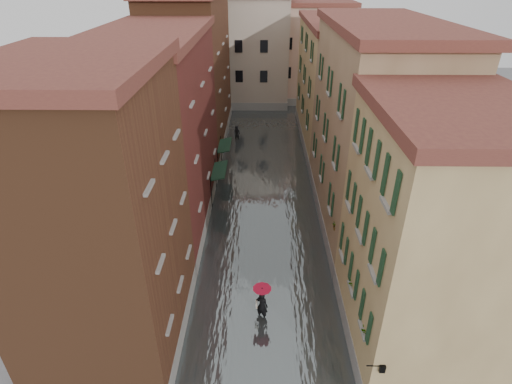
{
  "coord_description": "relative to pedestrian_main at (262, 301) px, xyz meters",
  "views": [
    {
      "loc": [
        -0.25,
        -15.86,
        16.11
      ],
      "look_at": [
        -0.58,
        7.38,
        3.0
      ],
      "focal_mm": 28.0,
      "sensor_mm": 36.0,
      "label": 1
    }
  ],
  "objects": [
    {
      "name": "ground",
      "position": [
        0.15,
        0.82,
        -1.24
      ],
      "size": [
        120.0,
        120.0,
        0.0
      ],
      "primitive_type": "plane",
      "color": "#5E5E60",
      "rests_on": "ground"
    },
    {
      "name": "building_right_far",
      "position": [
        7.15,
        24.82,
        4.51
      ],
      "size": [
        6.0,
        16.0,
        11.5
      ],
      "primitive_type": "cube",
      "color": "#9C7E51",
      "rests_on": "ground"
    },
    {
      "name": "window_planters",
      "position": [
        4.27,
        -0.22,
        2.27
      ],
      "size": [
        0.59,
        8.47,
        0.84
      ],
      "color": "brown",
      "rests_on": "ground"
    },
    {
      "name": "awning_near",
      "position": [
        -3.33,
        12.35,
        1.23
      ],
      "size": [
        1.09,
        3.21,
        2.8
      ],
      "color": "#163221",
      "rests_on": "ground"
    },
    {
      "name": "building_left_near",
      "position": [
        -6.85,
        -1.18,
        5.26
      ],
      "size": [
        6.0,
        8.0,
        13.0
      ],
      "primitive_type": "cube",
      "color": "brown",
      "rests_on": "ground"
    },
    {
      "name": "building_right_mid",
      "position": [
        7.15,
        9.82,
        5.26
      ],
      "size": [
        6.0,
        14.0,
        13.0
      ],
      "primitive_type": "cube",
      "color": "tan",
      "rests_on": "ground"
    },
    {
      "name": "pedestrian_far",
      "position": [
        -2.64,
        24.38,
        -0.37
      ],
      "size": [
        1.04,
        0.94,
        1.75
      ],
      "primitive_type": "imported",
      "rotation": [
        0.0,
        0.0,
        -0.41
      ],
      "color": "black",
      "rests_on": "ground"
    },
    {
      "name": "pedestrian_main",
      "position": [
        0.0,
        0.0,
        0.0
      ],
      "size": [
        0.96,
        0.96,
        2.06
      ],
      "color": "black",
      "rests_on": "ground"
    },
    {
      "name": "wall_lantern",
      "position": [
        4.48,
        -5.18,
        1.76
      ],
      "size": [
        0.71,
        0.22,
        0.35
      ],
      "color": "black",
      "rests_on": "ground"
    },
    {
      "name": "awning_far",
      "position": [
        -3.33,
        17.31,
        1.23
      ],
      "size": [
        1.09,
        3.17,
        2.8
      ],
      "color": "#163221",
      "rests_on": "ground"
    },
    {
      "name": "floodwater",
      "position": [
        0.15,
        13.82,
        -1.14
      ],
      "size": [
        10.0,
        60.0,
        0.2
      ],
      "primitive_type": "cube",
      "color": "#4B5253",
      "rests_on": "ground"
    },
    {
      "name": "building_right_near",
      "position": [
        7.15,
        -1.18,
        4.51
      ],
      "size": [
        6.0,
        8.0,
        11.5
      ],
      "primitive_type": "cube",
      "color": "#9C7E51",
      "rests_on": "ground"
    },
    {
      "name": "building_left_far",
      "position": [
        -6.85,
        24.82,
        5.76
      ],
      "size": [
        6.0,
        16.0,
        14.0
      ],
      "primitive_type": "cube",
      "color": "brown",
      "rests_on": "ground"
    },
    {
      "name": "building_end_pink",
      "position": [
        6.15,
        40.82,
        4.76
      ],
      "size": [
        10.0,
        9.0,
        12.0
      ],
      "primitive_type": "cube",
      "color": "#CBA18F",
      "rests_on": "ground"
    },
    {
      "name": "building_left_mid",
      "position": [
        -6.85,
        9.82,
        5.01
      ],
      "size": [
        6.0,
        14.0,
        12.5
      ],
      "primitive_type": "cube",
      "color": "#591E1C",
      "rests_on": "ground"
    },
    {
      "name": "building_end_cream",
      "position": [
        -2.85,
        38.82,
        5.26
      ],
      "size": [
        12.0,
        9.0,
        13.0
      ],
      "primitive_type": "cube",
      "color": "#B5A390",
      "rests_on": "ground"
    }
  ]
}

